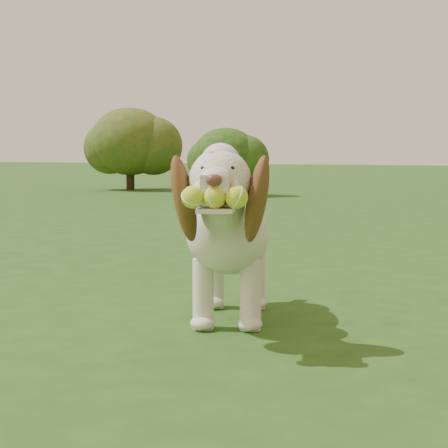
% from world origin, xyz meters
% --- Properties ---
extents(ground, '(80.00, 80.00, 0.00)m').
position_xyz_m(ground, '(0.00, 0.00, 0.00)').
color(ground, '#224814').
rests_on(ground, ground).
extents(dog, '(0.72, 1.18, 0.79)m').
position_xyz_m(dog, '(0.14, -0.38, 0.42)').
color(dog, silver).
rests_on(dog, ground).
extents(shrub_a, '(1.14, 1.14, 1.18)m').
position_xyz_m(shrub_a, '(-4.33, 8.25, 0.69)').
color(shrub_a, '#382314').
rests_on(shrub_a, ground).
extents(shrub_e, '(1.59, 1.59, 1.64)m').
position_xyz_m(shrub_e, '(-6.96, 9.16, 0.97)').
color(shrub_e, '#382314').
rests_on(shrub_e, ground).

